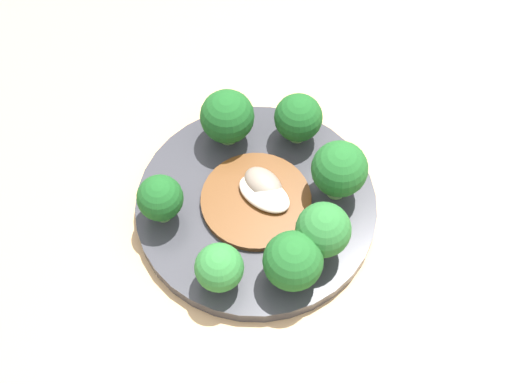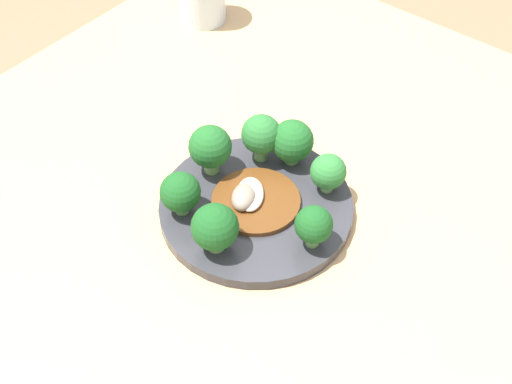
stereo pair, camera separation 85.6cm
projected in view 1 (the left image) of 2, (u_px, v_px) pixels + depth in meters
ground_plane at (274, 377)px, 1.37m from camera, size 8.00×8.00×0.00m
table at (280, 305)px, 1.06m from camera, size 1.09×0.86×0.73m
plate at (256, 206)px, 0.72m from camera, size 0.24×0.24×0.02m
broccoli_south at (339, 170)px, 0.68m from camera, size 0.06×0.06×0.07m
broccoli_northwest at (219, 268)px, 0.64m from camera, size 0.05×0.05×0.05m
broccoli_southwest at (326, 230)px, 0.65m from camera, size 0.05×0.05×0.07m
broccoli_east at (227, 117)px, 0.72m from camera, size 0.06×0.06×0.06m
broccoli_north at (160, 199)px, 0.68m from camera, size 0.04×0.04×0.06m
broccoli_southeast at (298, 118)px, 0.73m from camera, size 0.05×0.05×0.06m
broccoli_west at (293, 261)px, 0.64m from camera, size 0.06×0.06×0.06m
stirfry_center at (260, 195)px, 0.71m from camera, size 0.11×0.11×0.02m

